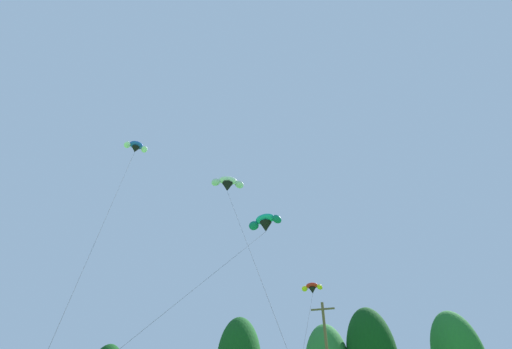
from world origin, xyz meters
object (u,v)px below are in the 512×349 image
(parafoil_kite_high_blue_white, at_px, (136,147))
(parafoil_kite_mid_red_yellow, at_px, (312,288))
(parafoil_kite_far_white, at_px, (228,184))
(parafoil_kite_low_teal, at_px, (265,223))

(parafoil_kite_high_blue_white, distance_m, parafoil_kite_mid_red_yellow, 22.61)
(parafoil_kite_mid_red_yellow, distance_m, parafoil_kite_far_white, 13.04)
(parafoil_kite_far_white, distance_m, parafoil_kite_low_teal, 5.05)
(parafoil_kite_high_blue_white, relative_size, parafoil_kite_low_teal, 1.51)
(parafoil_kite_far_white, bearing_deg, parafoil_kite_low_teal, 31.99)
(parafoil_kite_high_blue_white, height_order, parafoil_kite_low_teal, parafoil_kite_high_blue_white)
(parafoil_kite_high_blue_white, distance_m, parafoil_kite_far_white, 10.99)
(parafoil_kite_low_teal, bearing_deg, parafoil_kite_high_blue_white, -163.20)
(parafoil_kite_high_blue_white, bearing_deg, parafoil_kite_mid_red_yellow, 35.37)
(parafoil_kite_high_blue_white, bearing_deg, parafoil_kite_low_teal, 16.80)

